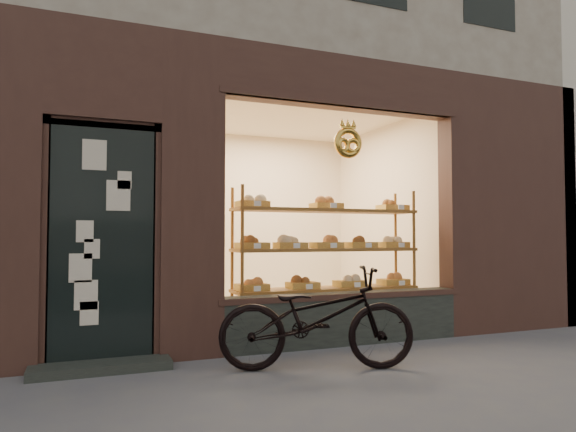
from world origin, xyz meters
name	(u,v)px	position (x,y,z in m)	size (l,w,h in m)	color
ground	(437,413)	(0.00, 0.00, 0.00)	(90.00, 90.00, 0.00)	#4D4E58
display_shelf	(327,263)	(0.45, 2.55, 0.85)	(2.20, 0.45, 1.70)	brown
bicycle	(317,318)	(-0.27, 1.27, 0.44)	(0.59, 1.69, 0.89)	black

